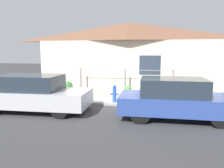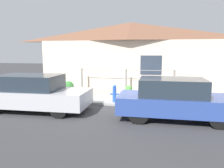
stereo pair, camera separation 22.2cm
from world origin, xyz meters
The scene contains 9 objects.
ground_plane centered at (0.00, 0.00, 0.00)m, with size 60.00×60.00×0.00m, color #38383A.
sidewalk centered at (0.00, 1.19, 0.05)m, with size 24.00×2.38×0.11m.
house centered at (0.00, 3.73, 3.16)m, with size 10.30×2.23×3.93m.
fence centered at (0.00, 2.23, 0.81)m, with size 4.90×0.10×1.30m.
car_left centered at (-3.10, -1.34, 0.70)m, with size 4.27×1.85×1.41m.
car_right centered at (2.19, -1.34, 0.70)m, with size 3.91×1.71×1.40m.
fire_hydrant centered at (-0.22, 0.31, 0.50)m, with size 0.38×0.17×0.76m.
potted_plant_near_hydrant centered at (0.19, 1.89, 0.37)m, with size 0.36×0.36×0.50m.
potted_plant_by_fence centered at (-2.83, 1.43, 0.51)m, with size 0.55×0.55×0.70m.
Camera 2 is at (1.59, -8.83, 2.29)m, focal length 35.00 mm.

